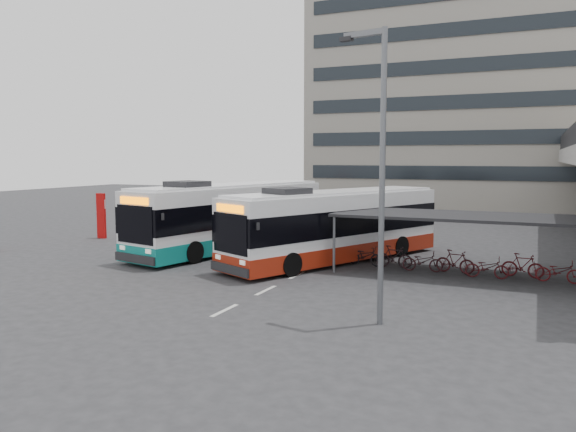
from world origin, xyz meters
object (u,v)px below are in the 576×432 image
at_px(bus_teal, 232,217).
at_px(bus_main, 335,226).
at_px(pedestrian, 131,244).
at_px(lamp_post, 379,159).

bearing_deg(bus_teal, bus_main, 3.54).
xyz_separation_m(bus_main, pedestrian, (-9.05, -3.77, -0.87)).
xyz_separation_m(bus_main, lamp_post, (4.47, -9.05, 3.23)).
bearing_deg(bus_teal, lamp_post, -30.80).
bearing_deg(bus_main, bus_teal, -164.01).
relative_size(bus_main, pedestrian, 7.58).
distance_m(bus_main, lamp_post, 10.60).
bearing_deg(bus_main, lamp_post, -38.86).
relative_size(bus_teal, pedestrian, 8.14).
distance_m(bus_main, bus_teal, 6.27).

